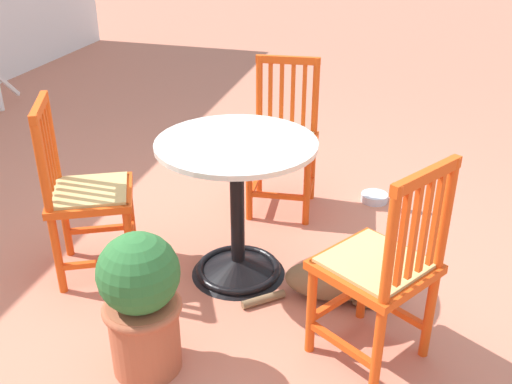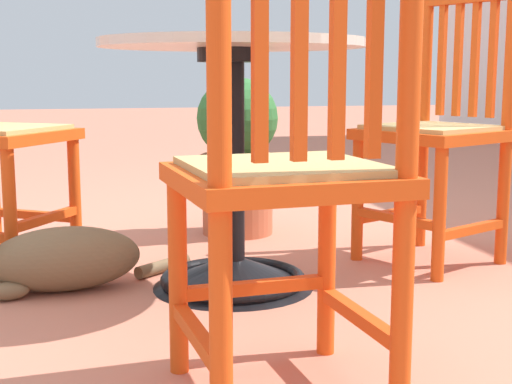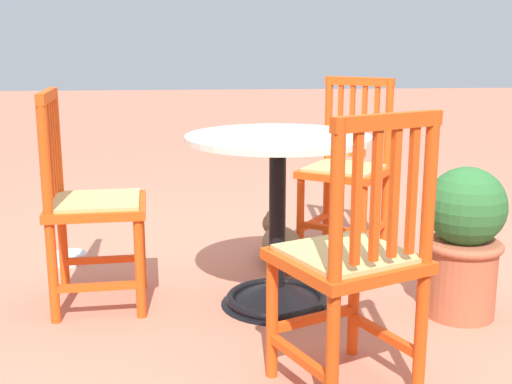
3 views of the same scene
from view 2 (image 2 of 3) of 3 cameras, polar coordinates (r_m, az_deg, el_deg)
The scene contains 6 objects.
ground_plane at distance 2.31m, azimuth -2.51°, elevation -6.71°, with size 24.00×24.00×0.00m, color #C6755B.
cafe_table at distance 2.16m, azimuth -1.82°, elevation -0.10°, with size 0.76×0.76×0.73m.
orange_chair_by_planter at distance 2.53m, azimuth 13.93°, elevation 4.41°, with size 0.53×0.53×0.91m.
orange_chair_facing_out at distance 1.37m, azimuth 2.47°, elevation 0.92°, with size 0.43×0.43×0.91m.
tabby_cat at distance 2.23m, azimuth -15.57°, elevation -5.08°, with size 0.33×0.71×0.23m.
terracotta_planter at distance 2.90m, azimuth -1.45°, elevation 3.14°, with size 0.32×0.32×0.62m.
Camera 2 is at (2.18, -0.44, 0.63)m, focal length 51.49 mm.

